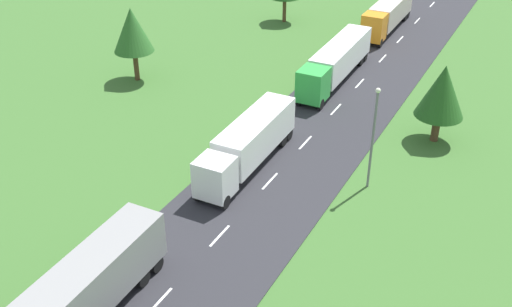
# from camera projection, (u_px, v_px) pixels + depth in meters

# --- Properties ---
(road) EXTENTS (10.00, 140.00, 0.06)m
(road) POSITION_uv_depth(u_px,v_px,m) (201.00, 256.00, 37.38)
(road) COLOR #2B2B30
(road) RESTS_ON ground
(lane_marking_centre) EXTENTS (0.16, 123.34, 0.01)m
(lane_marking_centre) POSITION_uv_depth(u_px,v_px,m) (182.00, 277.00, 35.77)
(lane_marking_centre) COLOR white
(lane_marking_centre) RESTS_ON road
(truck_lead) EXTENTS (2.78, 14.00, 3.70)m
(truck_lead) POSITION_uv_depth(u_px,v_px,m) (70.00, 303.00, 30.98)
(truck_lead) COLOR yellow
(truck_lead) RESTS_ON road
(truck_second) EXTENTS (2.71, 12.03, 3.53)m
(truck_second) POSITION_uv_depth(u_px,v_px,m) (248.00, 143.00, 45.32)
(truck_second) COLOR white
(truck_second) RESTS_ON road
(truck_third) EXTENTS (2.76, 14.38, 3.45)m
(truck_third) POSITION_uv_depth(u_px,v_px,m) (336.00, 61.00, 59.01)
(truck_third) COLOR green
(truck_third) RESTS_ON road
(truck_fourth) EXTENTS (2.60, 12.86, 3.48)m
(truck_fourth) POSITION_uv_depth(u_px,v_px,m) (388.00, 14.00, 71.67)
(truck_fourth) COLOR orange
(truck_fourth) RESTS_ON road
(lamppost_second) EXTENTS (0.36, 0.36, 7.82)m
(lamppost_second) POSITION_uv_depth(u_px,v_px,m) (373.00, 133.00, 41.82)
(lamppost_second) COLOR slate
(lamppost_second) RESTS_ON ground
(tree_birch) EXTENTS (3.89, 3.89, 6.57)m
(tree_birch) POSITION_uv_depth(u_px,v_px,m) (442.00, 92.00, 47.65)
(tree_birch) COLOR #513823
(tree_birch) RESTS_ON ground
(tree_maple) EXTENTS (3.87, 3.87, 7.28)m
(tree_maple) POSITION_uv_depth(u_px,v_px,m) (132.00, 30.00, 57.74)
(tree_maple) COLOR #513823
(tree_maple) RESTS_ON ground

